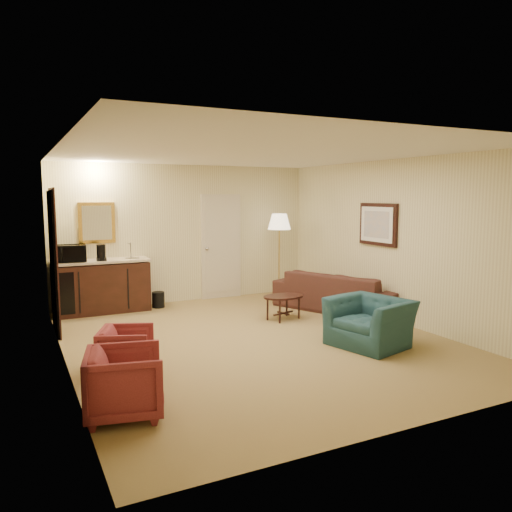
{
  "coord_description": "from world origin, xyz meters",
  "views": [
    {
      "loc": [
        -3.02,
        -6.12,
        2.03
      ],
      "look_at": [
        0.25,
        0.5,
        1.13
      ],
      "focal_mm": 35.0,
      "sensor_mm": 36.0,
      "label": 1
    }
  ],
  "objects_px": {
    "waste_bin": "(158,300)",
    "microwave": "(70,251)",
    "rose_chair_near": "(126,348)",
    "floor_lamp": "(279,256)",
    "coffee_table": "(283,307)",
    "teal_armchair": "(370,314)",
    "sofa": "(340,285)",
    "rose_chair_far": "(125,379)",
    "coffee_maker": "(101,253)",
    "wetbar_cabinet": "(101,286)"
  },
  "relations": [
    {
      "from": "sofa",
      "to": "waste_bin",
      "type": "bearing_deg",
      "value": 34.84
    },
    {
      "from": "floor_lamp",
      "to": "teal_armchair",
      "type": "bearing_deg",
      "value": -97.21
    },
    {
      "from": "floor_lamp",
      "to": "waste_bin",
      "type": "xyz_separation_m",
      "value": [
        -2.37,
        0.25,
        -0.7
      ]
    },
    {
      "from": "teal_armchair",
      "to": "rose_chair_near",
      "type": "xyz_separation_m",
      "value": [
        -3.18,
        0.41,
        -0.14
      ]
    },
    {
      "from": "waste_bin",
      "to": "microwave",
      "type": "height_order",
      "value": "microwave"
    },
    {
      "from": "coffee_table",
      "to": "microwave",
      "type": "distance_m",
      "value": 3.7
    },
    {
      "from": "rose_chair_far",
      "to": "coffee_table",
      "type": "xyz_separation_m",
      "value": [
        3.09,
        2.5,
        -0.15
      ]
    },
    {
      "from": "wetbar_cabinet",
      "to": "floor_lamp",
      "type": "xyz_separation_m",
      "value": [
        3.35,
        -0.32,
        0.38
      ]
    },
    {
      "from": "rose_chair_far",
      "to": "microwave",
      "type": "distance_m",
      "value": 4.39
    },
    {
      "from": "sofa",
      "to": "rose_chair_near",
      "type": "xyz_separation_m",
      "value": [
        -4.05,
        -1.49,
        -0.16
      ]
    },
    {
      "from": "rose_chair_near",
      "to": "floor_lamp",
      "type": "height_order",
      "value": "floor_lamp"
    },
    {
      "from": "sofa",
      "to": "waste_bin",
      "type": "height_order",
      "value": "sofa"
    },
    {
      "from": "rose_chair_far",
      "to": "coffee_maker",
      "type": "xyz_separation_m",
      "value": [
        0.5,
        4.23,
        0.71
      ]
    },
    {
      "from": "teal_armchair",
      "to": "waste_bin",
      "type": "xyz_separation_m",
      "value": [
        -1.95,
        3.55,
        -0.29
      ]
    },
    {
      "from": "microwave",
      "to": "sofa",
      "type": "bearing_deg",
      "value": -17.78
    },
    {
      "from": "teal_armchair",
      "to": "floor_lamp",
      "type": "distance_m",
      "value": 3.35
    },
    {
      "from": "coffee_table",
      "to": "floor_lamp",
      "type": "xyz_separation_m",
      "value": [
        0.76,
        1.53,
        0.64
      ]
    },
    {
      "from": "floor_lamp",
      "to": "microwave",
      "type": "xyz_separation_m",
      "value": [
        -3.85,
        0.29,
        0.25
      ]
    },
    {
      "from": "rose_chair_far",
      "to": "microwave",
      "type": "height_order",
      "value": "microwave"
    },
    {
      "from": "wetbar_cabinet",
      "to": "microwave",
      "type": "xyz_separation_m",
      "value": [
        -0.5,
        -0.03,
        0.64
      ]
    },
    {
      "from": "rose_chair_near",
      "to": "rose_chair_far",
      "type": "distance_m",
      "value": 1.17
    },
    {
      "from": "floor_lamp",
      "to": "rose_chair_far",
      "type": "bearing_deg",
      "value": -133.67
    },
    {
      "from": "sofa",
      "to": "microwave",
      "type": "relative_size",
      "value": 4.48
    },
    {
      "from": "wetbar_cabinet",
      "to": "rose_chair_near",
      "type": "relative_size",
      "value": 2.8
    },
    {
      "from": "rose_chair_far",
      "to": "floor_lamp",
      "type": "height_order",
      "value": "floor_lamp"
    },
    {
      "from": "wetbar_cabinet",
      "to": "coffee_table",
      "type": "height_order",
      "value": "wetbar_cabinet"
    },
    {
      "from": "sofa",
      "to": "teal_armchair",
      "type": "bearing_deg",
      "value": 130.63
    },
    {
      "from": "coffee_table",
      "to": "coffee_maker",
      "type": "height_order",
      "value": "coffee_maker"
    },
    {
      "from": "teal_armchair",
      "to": "rose_chair_near",
      "type": "relative_size",
      "value": 1.69
    },
    {
      "from": "coffee_table",
      "to": "coffee_maker",
      "type": "xyz_separation_m",
      "value": [
        -2.59,
        1.73,
        0.86
      ]
    },
    {
      "from": "wetbar_cabinet",
      "to": "teal_armchair",
      "type": "distance_m",
      "value": 4.66
    },
    {
      "from": "rose_chair_near",
      "to": "floor_lamp",
      "type": "bearing_deg",
      "value": -28.99
    },
    {
      "from": "wetbar_cabinet",
      "to": "coffee_maker",
      "type": "bearing_deg",
      "value": -91.17
    },
    {
      "from": "floor_lamp",
      "to": "rose_chair_near",
      "type": "bearing_deg",
      "value": -141.27
    },
    {
      "from": "rose_chair_near",
      "to": "coffee_table",
      "type": "bearing_deg",
      "value": -42.2
    },
    {
      "from": "microwave",
      "to": "coffee_maker",
      "type": "relative_size",
      "value": 1.83
    },
    {
      "from": "floor_lamp",
      "to": "coffee_table",
      "type": "bearing_deg",
      "value": -116.51
    },
    {
      "from": "rose_chair_near",
      "to": "sofa",
      "type": "bearing_deg",
      "value": -47.57
    },
    {
      "from": "floor_lamp",
      "to": "microwave",
      "type": "bearing_deg",
      "value": 175.65
    },
    {
      "from": "wetbar_cabinet",
      "to": "coffee_maker",
      "type": "xyz_separation_m",
      "value": [
        -0.0,
        -0.12,
        0.6
      ]
    },
    {
      "from": "waste_bin",
      "to": "teal_armchair",
      "type": "bearing_deg",
      "value": -61.18
    },
    {
      "from": "wetbar_cabinet",
      "to": "microwave",
      "type": "height_order",
      "value": "microwave"
    },
    {
      "from": "floor_lamp",
      "to": "coffee_maker",
      "type": "xyz_separation_m",
      "value": [
        -3.35,
        0.2,
        0.22
      ]
    },
    {
      "from": "sofa",
      "to": "teal_armchair",
      "type": "distance_m",
      "value": 2.09
    },
    {
      "from": "wetbar_cabinet",
      "to": "rose_chair_near",
      "type": "bearing_deg",
      "value": -94.46
    },
    {
      "from": "teal_armchair",
      "to": "microwave",
      "type": "distance_m",
      "value": 5.01
    },
    {
      "from": "rose_chair_far",
      "to": "floor_lamp",
      "type": "distance_m",
      "value": 5.6
    },
    {
      "from": "floor_lamp",
      "to": "coffee_maker",
      "type": "bearing_deg",
      "value": 176.59
    },
    {
      "from": "microwave",
      "to": "coffee_maker",
      "type": "bearing_deg",
      "value": -6.82
    },
    {
      "from": "rose_chair_near",
      "to": "coffee_table",
      "type": "relative_size",
      "value": 0.84
    }
  ]
}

